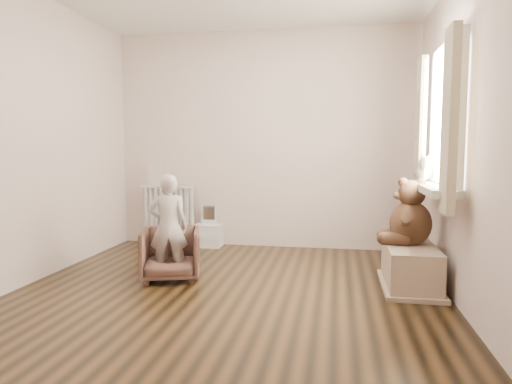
% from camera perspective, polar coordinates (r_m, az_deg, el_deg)
% --- Properties ---
extents(floor, '(3.60, 3.60, 0.01)m').
position_cam_1_polar(floor, '(3.96, -3.36, -12.21)').
color(floor, black).
rests_on(floor, ground).
extents(back_wall, '(3.60, 0.02, 2.60)m').
position_cam_1_polar(back_wall, '(5.53, 0.93, 6.53)').
color(back_wall, silver).
rests_on(back_wall, ground).
extents(front_wall, '(3.60, 0.02, 2.60)m').
position_cam_1_polar(front_wall, '(2.06, -15.38, 7.93)').
color(front_wall, silver).
rests_on(front_wall, ground).
extents(left_wall, '(0.02, 3.60, 2.60)m').
position_cam_1_polar(left_wall, '(4.54, -26.28, 6.17)').
color(left_wall, silver).
rests_on(left_wall, ground).
extents(right_wall, '(0.02, 3.60, 2.60)m').
position_cam_1_polar(right_wall, '(3.78, 24.32, 6.48)').
color(right_wall, silver).
rests_on(right_wall, ground).
extents(window, '(0.03, 0.90, 1.10)m').
position_cam_1_polar(window, '(4.07, 22.81, 8.56)').
color(window, white).
rests_on(window, right_wall).
extents(window_sill, '(0.22, 1.10, 0.06)m').
position_cam_1_polar(window_sill, '(4.05, 21.26, 0.42)').
color(window_sill, silver).
rests_on(window_sill, right_wall).
extents(curtain_left, '(0.06, 0.26, 1.30)m').
position_cam_1_polar(curtain_left, '(3.48, 23.06, 8.13)').
color(curtain_left, beige).
rests_on(curtain_left, right_wall).
extents(curtain_right, '(0.06, 0.26, 1.30)m').
position_cam_1_polar(curtain_right, '(4.60, 19.87, 7.52)').
color(curtain_right, beige).
rests_on(curtain_right, right_wall).
extents(radiator, '(0.70, 0.13, 0.74)m').
position_cam_1_polar(radiator, '(5.78, -10.84, -2.65)').
color(radiator, silver).
rests_on(radiator, floor).
extents(paper_doll, '(0.18, 0.02, 0.29)m').
position_cam_1_polar(paper_doll, '(5.80, -12.50, 2.28)').
color(paper_doll, beige).
rests_on(paper_doll, radiator).
extents(tin_a, '(0.09, 0.09, 0.05)m').
position_cam_1_polar(tin_a, '(5.72, -10.31, 1.07)').
color(tin_a, '#A59E8C').
rests_on(tin_a, radiator).
extents(toy_vanity, '(0.32, 0.23, 0.50)m').
position_cam_1_polar(toy_vanity, '(5.61, -5.96, -4.03)').
color(toy_vanity, silver).
rests_on(toy_vanity, floor).
extents(armchair, '(0.63, 0.64, 0.48)m').
position_cam_1_polar(armchair, '(4.28, -10.58, -7.60)').
color(armchair, '#533429').
rests_on(armchair, floor).
extents(child, '(0.40, 0.31, 0.96)m').
position_cam_1_polar(child, '(4.19, -10.89, -4.29)').
color(child, beige).
rests_on(child, armchair).
extents(toy_bench, '(0.41, 0.78, 0.37)m').
position_cam_1_polar(toy_bench, '(4.19, 18.75, -8.63)').
color(toy_bench, tan).
rests_on(toy_bench, floor).
extents(teddy_bear, '(0.49, 0.40, 0.57)m').
position_cam_1_polar(teddy_bear, '(4.19, 18.82, -2.10)').
color(teddy_bear, '#3A2315').
rests_on(teddy_bear, toy_bench).
extents(plush_cat, '(0.24, 0.31, 0.24)m').
position_cam_1_polar(plush_cat, '(4.44, 20.20, 2.55)').
color(plush_cat, slate).
rests_on(plush_cat, window_sill).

